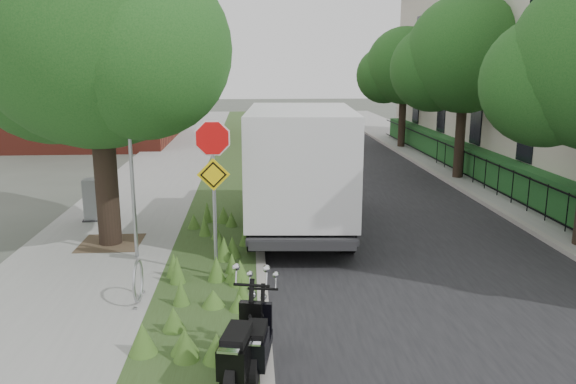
% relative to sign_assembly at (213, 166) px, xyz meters
% --- Properties ---
extents(ground, '(120.00, 120.00, 0.00)m').
position_rel_sign_assembly_xyz_m(ground, '(1.40, -0.58, -2.33)').
color(ground, '#4C5147').
rests_on(ground, ground).
extents(sidewalk_near, '(3.50, 60.00, 0.12)m').
position_rel_sign_assembly_xyz_m(sidewalk_near, '(-2.85, 9.42, -2.27)').
color(sidewalk_near, gray).
rests_on(sidewalk_near, ground).
extents(verge, '(2.00, 60.00, 0.12)m').
position_rel_sign_assembly_xyz_m(verge, '(-0.10, 9.42, -2.27)').
color(verge, '#32451D').
rests_on(verge, ground).
extents(kerb_near, '(0.20, 60.00, 0.13)m').
position_rel_sign_assembly_xyz_m(kerb_near, '(0.90, 9.42, -2.26)').
color(kerb_near, '#9E9991').
rests_on(kerb_near, ground).
extents(road, '(7.00, 60.00, 0.01)m').
position_rel_sign_assembly_xyz_m(road, '(4.40, 9.42, -2.32)').
color(road, black).
rests_on(road, ground).
extents(kerb_far, '(0.20, 60.00, 0.13)m').
position_rel_sign_assembly_xyz_m(kerb_far, '(7.90, 9.42, -2.26)').
color(kerb_far, '#9E9991').
rests_on(kerb_far, ground).
extents(footpath_far, '(3.20, 60.00, 0.12)m').
position_rel_sign_assembly_xyz_m(footpath_far, '(9.60, 9.42, -2.27)').
color(footpath_far, gray).
rests_on(footpath_far, ground).
extents(street_tree_main, '(6.21, 5.54, 7.66)m').
position_rel_sign_assembly_xyz_m(street_tree_main, '(-2.68, 2.28, 2.48)').
color(street_tree_main, black).
rests_on(street_tree_main, ground).
extents(bare_post, '(0.08, 0.08, 4.00)m').
position_rel_sign_assembly_xyz_m(bare_post, '(-1.80, 1.22, -0.21)').
color(bare_post, '#A5A8AD').
rests_on(bare_post, ground).
extents(bike_hoop, '(0.06, 0.78, 0.77)m').
position_rel_sign_assembly_xyz_m(bike_hoop, '(-1.30, -1.18, -1.83)').
color(bike_hoop, '#A5A8AD').
rests_on(bike_hoop, ground).
extents(sign_assembly, '(0.94, 0.08, 3.22)m').
position_rel_sign_assembly_xyz_m(sign_assembly, '(0.00, 0.00, 0.00)').
color(sign_assembly, '#A5A8AD').
rests_on(sign_assembly, ground).
extents(fence_far, '(0.04, 24.00, 1.00)m').
position_rel_sign_assembly_xyz_m(fence_far, '(8.60, 9.42, -1.66)').
color(fence_far, black).
rests_on(fence_far, ground).
extents(hedge_far, '(1.00, 24.00, 1.10)m').
position_rel_sign_assembly_xyz_m(hedge_far, '(9.30, 9.42, -1.66)').
color(hedge_far, '#19481C').
rests_on(hedge_far, footpath_far).
extents(brick_building, '(9.40, 10.40, 8.30)m').
position_rel_sign_assembly_xyz_m(brick_building, '(-8.10, 21.42, 1.88)').
color(brick_building, maroon).
rests_on(brick_building, ground).
extents(far_tree_b, '(4.83, 4.31, 6.56)m').
position_rel_sign_assembly_xyz_m(far_tree_b, '(8.34, 9.46, 2.04)').
color(far_tree_b, black).
rests_on(far_tree_b, ground).
extents(far_tree_c, '(4.37, 3.89, 5.93)m').
position_rel_sign_assembly_xyz_m(far_tree_c, '(8.34, 17.46, 1.63)').
color(far_tree_c, black).
rests_on(far_tree_c, ground).
extents(scooter_near, '(0.61, 1.74, 0.84)m').
position_rel_sign_assembly_xyz_m(scooter_near, '(0.54, -3.94, -1.80)').
color(scooter_near, black).
rests_on(scooter_near, ground).
extents(scooter_far, '(0.45, 1.51, 0.72)m').
position_rel_sign_assembly_xyz_m(scooter_far, '(0.78, -3.64, -1.86)').
color(scooter_far, black).
rests_on(scooter_far, ground).
extents(box_truck, '(2.77, 6.19, 2.73)m').
position_rel_sign_assembly_xyz_m(box_truck, '(1.96, 3.25, -0.55)').
color(box_truck, '#262628').
rests_on(box_truck, ground).
extents(utility_cabinet, '(0.87, 0.62, 1.11)m').
position_rel_sign_assembly_xyz_m(utility_cabinet, '(-3.39, 4.36, -1.67)').
color(utility_cabinet, '#262628').
rests_on(utility_cabinet, ground).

